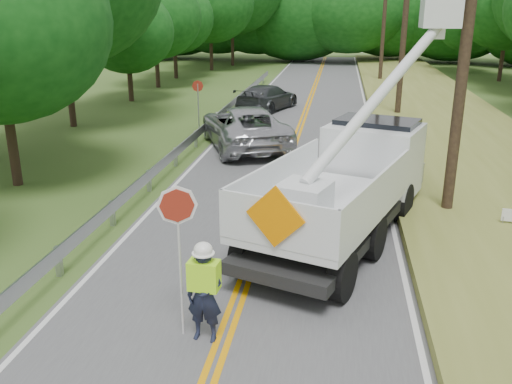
# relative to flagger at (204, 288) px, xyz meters

# --- Properties ---
(road) EXTENTS (7.20, 96.00, 0.03)m
(road) POSITION_rel_flagger_xyz_m (0.33, 11.93, -1.02)
(road) COLOR #505052
(road) RESTS_ON ground
(guardrail) EXTENTS (0.18, 48.00, 0.77)m
(guardrail) POSITION_rel_flagger_xyz_m (-3.69, 12.83, -0.48)
(guardrail) COLOR #A0A2A8
(guardrail) RESTS_ON ground
(utility_poles) EXTENTS (1.60, 43.30, 10.00)m
(utility_poles) POSITION_rel_flagger_xyz_m (5.33, 14.94, 4.24)
(utility_poles) COLOR black
(utility_poles) RESTS_ON ground
(tall_grass_verge) EXTENTS (7.00, 96.00, 0.30)m
(tall_grass_verge) POSITION_rel_flagger_xyz_m (7.43, 11.93, -0.88)
(tall_grass_verge) COLOR olive
(tall_grass_verge) RESTS_ON ground
(treeline_horizon) EXTENTS (57.83, 14.90, 11.67)m
(treeline_horizon) POSITION_rel_flagger_xyz_m (0.85, 54.12, 4.47)
(treeline_horizon) COLOR #0D4110
(treeline_horizon) RESTS_ON ground
(flagger) EXTENTS (1.11, 0.47, 2.83)m
(flagger) POSITION_rel_flagger_xyz_m (0.00, 0.00, 0.00)
(flagger) COLOR #191E33
(flagger) RESTS_ON road
(bucket_truck) EXTENTS (5.20, 7.92, 7.27)m
(bucket_truck) POSITION_rel_flagger_xyz_m (2.80, 5.87, 0.61)
(bucket_truck) COLOR black
(bucket_truck) RESTS_ON road
(suv_silver) EXTENTS (5.08, 6.92, 1.75)m
(suv_silver) POSITION_rel_flagger_xyz_m (-1.69, 14.17, -0.14)
(suv_silver) COLOR #AAABB2
(suv_silver) RESTS_ON road
(suv_darkgrey) EXTENTS (3.56, 5.37, 1.45)m
(suv_darkgrey) POSITION_rel_flagger_xyz_m (-1.91, 23.21, -0.29)
(suv_darkgrey) COLOR #373B3E
(suv_darkgrey) RESTS_ON road
(stop_sign_permanent) EXTENTS (0.52, 0.15, 2.49)m
(stop_sign_permanent) POSITION_rel_flagger_xyz_m (-4.30, 16.57, 0.62)
(stop_sign_permanent) COLOR #A0A2A8
(stop_sign_permanent) RESTS_ON ground
(yard_sign) EXTENTS (0.48, 0.08, 0.69)m
(yard_sign) POSITION_rel_flagger_xyz_m (6.76, 5.90, -0.53)
(yard_sign) COLOR white
(yard_sign) RESTS_ON ground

